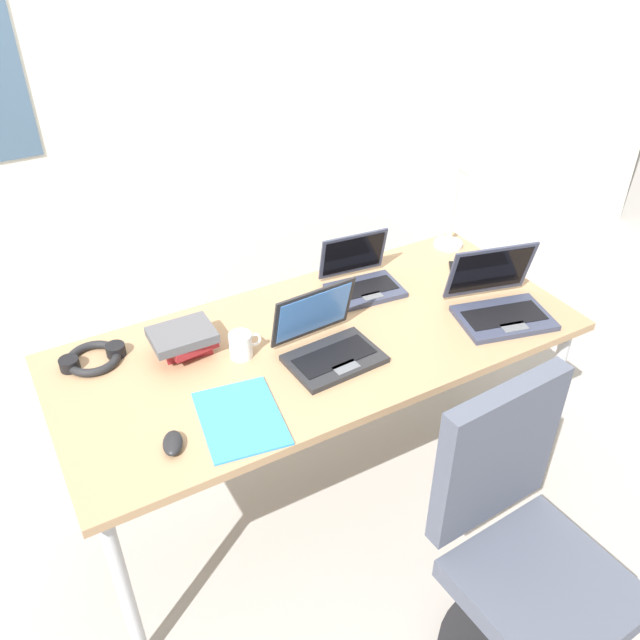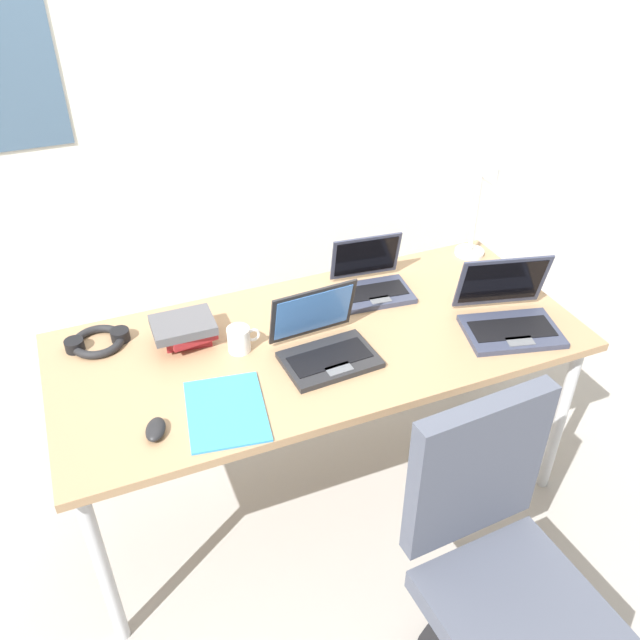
% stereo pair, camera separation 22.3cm
% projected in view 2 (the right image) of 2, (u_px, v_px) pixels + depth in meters
% --- Properties ---
extents(ground_plane, '(12.00, 12.00, 0.00)m').
position_uv_depth(ground_plane, '(320.00, 484.00, 2.71)').
color(ground_plane, gray).
extents(wall_back, '(6.00, 0.13, 2.60)m').
position_uv_depth(wall_back, '(220.00, 87.00, 2.79)').
color(wall_back, silver).
rests_on(wall_back, ground_plane).
extents(desk, '(1.80, 0.80, 0.74)m').
position_uv_depth(desk, '(320.00, 352.00, 2.31)').
color(desk, '#9E7A56').
rests_on(desk, ground_plane).
extents(desk_lamp, '(0.12, 0.18, 0.40)m').
position_uv_depth(desk_lamp, '(480.00, 214.00, 2.62)').
color(desk_lamp, white).
rests_on(desk_lamp, desk).
extents(laptop_front_right, '(0.29, 0.26, 0.20)m').
position_uv_depth(laptop_front_right, '(372.00, 282.00, 2.50)').
color(laptop_front_right, '#33384C').
rests_on(laptop_front_right, desk).
extents(laptop_center, '(0.32, 0.28, 0.22)m').
position_uv_depth(laptop_center, '(324.00, 345.00, 2.18)').
color(laptop_center, '#232326').
rests_on(laptop_center, desk).
extents(laptop_mid_desk, '(0.38, 0.35, 0.24)m').
position_uv_depth(laptop_mid_desk, '(509.00, 316.00, 2.31)').
color(laptop_mid_desk, '#33384C').
rests_on(laptop_mid_desk, desk).
extents(computer_mouse, '(0.09, 0.11, 0.03)m').
position_uv_depth(computer_mouse, '(156.00, 429.00, 1.90)').
color(computer_mouse, black).
rests_on(computer_mouse, desk).
extents(cell_phone, '(0.13, 0.15, 0.01)m').
position_uv_depth(cell_phone, '(474.00, 280.00, 2.58)').
color(cell_phone, black).
rests_on(cell_phone, desk).
extents(headphones, '(0.21, 0.18, 0.04)m').
position_uv_depth(headphones, '(98.00, 341.00, 2.24)').
color(headphones, black).
rests_on(headphones, desk).
extents(book_stack, '(0.21, 0.17, 0.09)m').
position_uv_depth(book_stack, '(186.00, 329.00, 2.24)').
color(book_stack, maroon).
rests_on(book_stack, desk).
extents(paper_folder_by_keyboard, '(0.28, 0.34, 0.01)m').
position_uv_depth(paper_folder_by_keyboard, '(226.00, 411.00, 1.98)').
color(paper_folder_by_keyboard, '#338CC6').
rests_on(paper_folder_by_keyboard, desk).
extents(coffee_mug, '(0.11, 0.08, 0.09)m').
position_uv_depth(coffee_mug, '(239.00, 339.00, 2.20)').
color(coffee_mug, white).
rests_on(coffee_mug, desk).
extents(office_chair, '(0.52, 0.55, 0.97)m').
position_uv_depth(office_chair, '(497.00, 591.00, 1.88)').
color(office_chair, black).
rests_on(office_chair, ground_plane).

